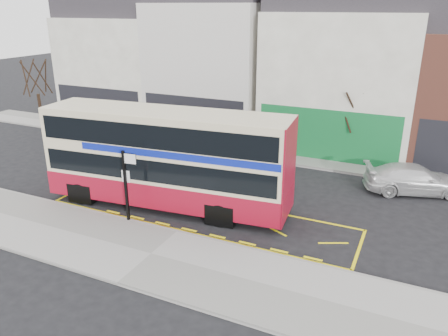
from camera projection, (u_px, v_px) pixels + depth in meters
The scene contains 15 objects.
ground at pixel (182, 230), 18.35m from camera, with size 120.00×120.00×0.00m, color black.
pavement at pixel (151, 255), 16.37m from camera, with size 40.00×4.00×0.15m, color #9C9994.
kerb at pixel (177, 232), 18.01m from camera, with size 40.00×0.15×0.15m, color gray.
far_pavement at pixel (269, 153), 27.66m from camera, with size 50.00×3.00×0.15m, color #9C9994.
road_markings at pixel (200, 214), 19.71m from camera, with size 14.00×3.40×0.01m, color #FFEC0D, non-canonical shape.
terrace_far_left at pixel (128, 59), 34.72m from camera, with size 8.00×8.01×10.80m.
terrace_left at pixel (218, 58), 31.38m from camera, with size 8.00×8.01×11.80m.
terrace_green_shop at pixel (345, 68), 27.91m from camera, with size 9.00×8.01×11.30m.
double_decker_bus at pixel (167, 158), 19.78m from camera, with size 11.57×3.75×4.54m.
bus_stop_post at pixel (127, 180), 18.25m from camera, with size 0.79×0.16×3.14m.
car_silver at pixel (171, 139), 28.36m from camera, with size 1.71×4.26×1.45m, color silver.
car_grey at pixel (248, 152), 25.92m from camera, with size 1.47×4.22×1.39m, color #3C3F43.
car_white at pixel (415, 179), 21.82m from camera, with size 1.98×4.87×1.41m, color silver.
street_tree_left at pixel (34, 68), 33.56m from camera, with size 2.92×2.92×6.31m.
street_tree_right at pixel (352, 99), 25.11m from camera, with size 2.57×2.57×5.54m.
Camera 1 is at (8.47, -14.00, 8.88)m, focal length 35.00 mm.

